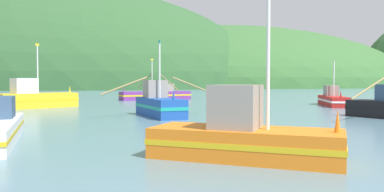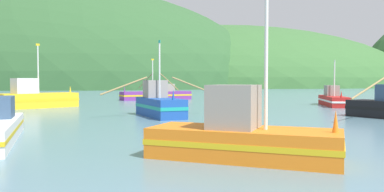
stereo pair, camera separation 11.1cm
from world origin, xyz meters
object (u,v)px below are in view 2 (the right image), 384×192
(fishing_boat_red, at_px, (333,99))
(fishing_boat_purple, at_px, (157,94))
(fishing_boat_orange, at_px, (242,136))
(channel_buoy, at_px, (241,120))
(fishing_boat_blue, at_px, (159,104))
(fishing_boat_yellow, at_px, (36,98))

(fishing_boat_red, distance_m, fishing_boat_purple, 23.43)
(fishing_boat_orange, bearing_deg, channel_buoy, 103.72)
(fishing_boat_red, height_order, fishing_boat_blue, fishing_boat_blue)
(fishing_boat_blue, bearing_deg, channel_buoy, 8.96)
(fishing_boat_blue, relative_size, channel_buoy, 5.85)
(fishing_boat_red, height_order, fishing_boat_orange, fishing_boat_orange)
(fishing_boat_red, xyz_separation_m, fishing_boat_yellow, (-29.66, -4.44, 0.26))
(fishing_boat_purple, bearing_deg, fishing_boat_yellow, 31.12)
(fishing_boat_yellow, relative_size, channel_buoy, 5.23)
(fishing_boat_yellow, relative_size, fishing_boat_purple, 0.53)
(fishing_boat_red, relative_size, fishing_boat_blue, 0.99)
(fishing_boat_yellow, height_order, channel_buoy, fishing_boat_yellow)
(fishing_boat_red, relative_size, fishing_boat_yellow, 1.11)
(fishing_boat_red, height_order, fishing_boat_purple, fishing_boat_purple)
(fishing_boat_red, distance_m, fishing_boat_yellow, 29.99)
(fishing_boat_yellow, distance_m, fishing_boat_purple, 19.01)
(fishing_boat_red, relative_size, fishing_boat_orange, 1.16)
(fishing_boat_purple, bearing_deg, fishing_boat_orange, 72.72)
(fishing_boat_purple, xyz_separation_m, channel_buoy, (8.81, -32.63, -0.22))
(fishing_boat_blue, distance_m, channel_buoy, 9.43)
(fishing_boat_blue, height_order, channel_buoy, fishing_boat_blue)
(fishing_boat_yellow, height_order, fishing_boat_purple, fishing_boat_yellow)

